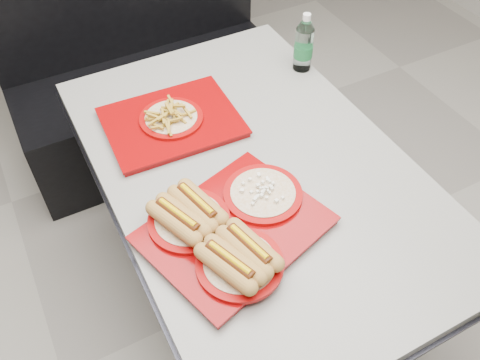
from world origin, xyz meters
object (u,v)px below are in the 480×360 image
booth_bench (146,73)px  tray_far (171,120)px  diner_table (254,198)px  water_bottle (304,46)px  tray_near (228,228)px

booth_bench → tray_far: size_ratio=3.00×
booth_bench → tray_far: bearing=-101.1°
diner_table → water_bottle: (0.41, 0.37, 0.26)m
tray_near → tray_far: tray_near is taller
booth_bench → water_bottle: 0.94m
diner_table → booth_bench: (0.00, 1.09, -0.18)m
diner_table → tray_far: size_ratio=3.16×
tray_near → tray_far: 0.50m
tray_near → diner_table: bearing=46.6°
diner_table → tray_near: 0.35m
water_bottle → diner_table: bearing=-137.9°
tray_near → tray_far: (0.04, 0.50, -0.01)m
tray_near → tray_far: bearing=85.4°
booth_bench → tray_near: (-0.20, -1.30, 0.39)m
diner_table → tray_far: bearing=118.5°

